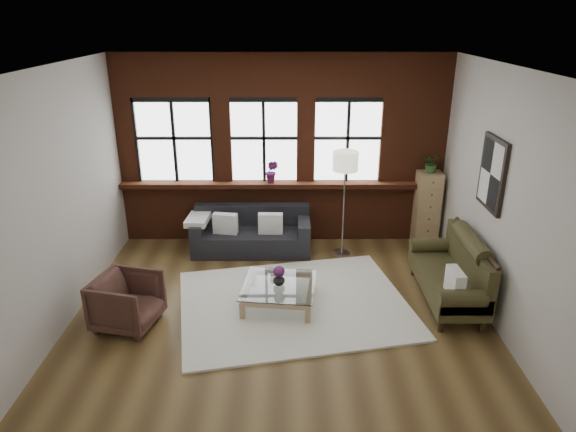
{
  "coord_description": "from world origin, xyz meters",
  "views": [
    {
      "loc": [
        0.09,
        -5.99,
        3.77
      ],
      "look_at": [
        0.1,
        0.6,
        1.15
      ],
      "focal_mm": 32.0,
      "sensor_mm": 36.0,
      "label": 1
    }
  ],
  "objects_px": {
    "dark_sofa": "(251,232)",
    "drawer_chest": "(427,209)",
    "floor_lamp": "(344,200)",
    "vintage_settee": "(448,270)",
    "coffee_table": "(279,295)",
    "armchair": "(127,302)",
    "vase": "(279,279)"
  },
  "relations": [
    {
      "from": "dark_sofa",
      "to": "drawer_chest",
      "type": "distance_m",
      "value": 3.02
    },
    {
      "from": "armchair",
      "to": "floor_lamp",
      "type": "bearing_deg",
      "value": -40.96
    },
    {
      "from": "dark_sofa",
      "to": "coffee_table",
      "type": "distance_m",
      "value": 1.82
    },
    {
      "from": "coffee_table",
      "to": "floor_lamp",
      "type": "height_order",
      "value": "floor_lamp"
    },
    {
      "from": "armchair",
      "to": "coffee_table",
      "type": "bearing_deg",
      "value": -62.36
    },
    {
      "from": "vintage_settee",
      "to": "vase",
      "type": "distance_m",
      "value": 2.33
    },
    {
      "from": "floor_lamp",
      "to": "coffee_table",
      "type": "bearing_deg",
      "value": -122.33
    },
    {
      "from": "dark_sofa",
      "to": "floor_lamp",
      "type": "distance_m",
      "value": 1.63
    },
    {
      "from": "armchair",
      "to": "floor_lamp",
      "type": "height_order",
      "value": "floor_lamp"
    },
    {
      "from": "vintage_settee",
      "to": "vase",
      "type": "xyz_separation_m",
      "value": [
        -2.32,
        -0.12,
        -0.07
      ]
    },
    {
      "from": "drawer_chest",
      "to": "vase",
      "type": "bearing_deg",
      "value": -140.62
    },
    {
      "from": "vase",
      "to": "dark_sofa",
      "type": "bearing_deg",
      "value": 105.67
    },
    {
      "from": "dark_sofa",
      "to": "armchair",
      "type": "bearing_deg",
      "value": -122.93
    },
    {
      "from": "drawer_chest",
      "to": "vintage_settee",
      "type": "bearing_deg",
      "value": -95.28
    },
    {
      "from": "vintage_settee",
      "to": "drawer_chest",
      "type": "distance_m",
      "value": 1.95
    },
    {
      "from": "vintage_settee",
      "to": "armchair",
      "type": "xyz_separation_m",
      "value": [
        -4.25,
        -0.6,
        -0.13
      ]
    },
    {
      "from": "drawer_chest",
      "to": "floor_lamp",
      "type": "height_order",
      "value": "floor_lamp"
    },
    {
      "from": "dark_sofa",
      "to": "vase",
      "type": "distance_m",
      "value": 1.81
    },
    {
      "from": "vintage_settee",
      "to": "floor_lamp",
      "type": "relative_size",
      "value": 0.93
    },
    {
      "from": "armchair",
      "to": "coffee_table",
      "type": "relative_size",
      "value": 0.78
    },
    {
      "from": "armchair",
      "to": "vase",
      "type": "xyz_separation_m",
      "value": [
        1.93,
        0.48,
        0.06
      ]
    },
    {
      "from": "floor_lamp",
      "to": "armchair",
      "type": "bearing_deg",
      "value": -144.54
    },
    {
      "from": "coffee_table",
      "to": "drawer_chest",
      "type": "bearing_deg",
      "value": 39.38
    },
    {
      "from": "vintage_settee",
      "to": "coffee_table",
      "type": "bearing_deg",
      "value": -177.04
    },
    {
      "from": "vase",
      "to": "drawer_chest",
      "type": "bearing_deg",
      "value": 39.38
    },
    {
      "from": "coffee_table",
      "to": "dark_sofa",
      "type": "bearing_deg",
      "value": 105.67
    },
    {
      "from": "armchair",
      "to": "drawer_chest",
      "type": "bearing_deg",
      "value": -46.63
    },
    {
      "from": "dark_sofa",
      "to": "floor_lamp",
      "type": "bearing_deg",
      "value": -4.5
    },
    {
      "from": "drawer_chest",
      "to": "dark_sofa",
      "type": "bearing_deg",
      "value": -174.05
    },
    {
      "from": "floor_lamp",
      "to": "vintage_settee",
      "type": "bearing_deg",
      "value": -49.2
    },
    {
      "from": "drawer_chest",
      "to": "floor_lamp",
      "type": "xyz_separation_m",
      "value": [
        -1.47,
        -0.43,
        0.31
      ]
    },
    {
      "from": "vintage_settee",
      "to": "armchair",
      "type": "distance_m",
      "value": 4.3
    }
  ]
}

